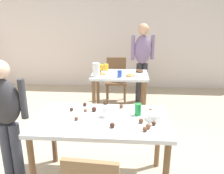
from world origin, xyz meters
name	(u,v)px	position (x,y,z in m)	size (l,w,h in m)	color
ground_plane	(112,171)	(0.00, 0.00, 0.00)	(6.40, 6.40, 0.00)	tan
wall_back	(122,31)	(0.00, 3.20, 1.30)	(6.40, 0.10, 2.60)	silver
dining_table_near	(101,127)	(-0.09, -0.18, 0.65)	(1.34, 0.76, 0.75)	silver
dining_table_far	(120,82)	(0.02, 1.52, 0.62)	(0.93, 0.63, 0.75)	silver
chair_far_table	(116,77)	(-0.07, 2.19, 0.50)	(0.42, 0.42, 0.87)	brown
person_girl_near	(6,114)	(-1.04, -0.21, 0.78)	(0.45, 0.21, 1.33)	#383D4C
person_adult_far	(143,56)	(0.43, 2.22, 0.91)	(0.46, 0.26, 1.52)	#28282D
mixing_bowl	(155,116)	(0.44, -0.16, 0.78)	(0.16, 0.16, 0.07)	white
soda_can	(138,110)	(0.27, -0.07, 0.81)	(0.07, 0.07, 0.12)	#198438
fork_near	(123,114)	(0.12, -0.06, 0.75)	(0.17, 0.02, 0.01)	silver
cup_near_0	(106,112)	(-0.05, -0.13, 0.81)	(0.08, 0.08, 0.11)	white
cake_ball_0	(150,110)	(0.41, 0.02, 0.77)	(0.04, 0.04, 0.04)	brown
cake_ball_1	(141,121)	(0.30, -0.24, 0.77)	(0.05, 0.05, 0.05)	brown
cake_ball_2	(85,104)	(-0.31, 0.13, 0.77)	(0.04, 0.04, 0.04)	#3D2319
cake_ball_3	(76,119)	(-0.33, -0.23, 0.77)	(0.04, 0.04, 0.04)	brown
cake_ball_4	(121,106)	(0.10, 0.10, 0.77)	(0.04, 0.04, 0.04)	brown
cake_ball_5	(154,124)	(0.42, -0.28, 0.77)	(0.04, 0.04, 0.04)	#3D2319
cake_ball_6	(94,109)	(-0.18, -0.01, 0.78)	(0.05, 0.05, 0.05)	#3D2319
cake_ball_7	(85,110)	(-0.27, -0.03, 0.77)	(0.04, 0.04, 0.04)	brown
cake_ball_8	(112,125)	(0.03, -0.35, 0.77)	(0.05, 0.05, 0.05)	#3D2319
cake_ball_9	(145,129)	(0.33, -0.40, 0.77)	(0.05, 0.05, 0.05)	brown
cake_ball_10	(105,103)	(-0.08, 0.17, 0.77)	(0.05, 0.05, 0.05)	#3D2319
cake_ball_11	(148,126)	(0.36, -0.35, 0.77)	(0.05, 0.05, 0.05)	brown
cake_ball_12	(71,109)	(-0.43, -0.01, 0.77)	(0.04, 0.04, 0.04)	#3D2319
pitcher_far	(96,70)	(-0.34, 1.34, 0.86)	(0.12, 0.12, 0.22)	white
cup_far_0	(106,67)	(-0.22, 1.74, 0.81)	(0.07, 0.07, 0.11)	yellow
cup_far_1	(120,74)	(0.03, 1.32, 0.81)	(0.07, 0.07, 0.11)	#3351B2
cup_far_2	(101,67)	(-0.32, 1.77, 0.80)	(0.09, 0.09, 0.09)	yellow
donut_far_0	(139,71)	(0.35, 1.66, 0.77)	(0.13, 0.13, 0.04)	brown
donut_far_1	(130,75)	(0.19, 1.39, 0.77)	(0.12, 0.12, 0.03)	gold
donut_far_2	(137,75)	(0.30, 1.41, 0.77)	(0.10, 0.10, 0.03)	white
donut_far_3	(98,71)	(-0.35, 1.61, 0.77)	(0.11, 0.11, 0.03)	brown
donut_far_4	(113,71)	(-0.09, 1.62, 0.77)	(0.10, 0.10, 0.03)	white
donut_far_5	(103,74)	(-0.25, 1.45, 0.77)	(0.11, 0.11, 0.03)	gold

